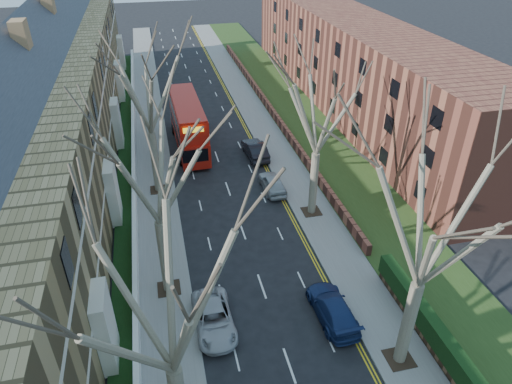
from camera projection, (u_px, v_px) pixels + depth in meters
pavement_left at (151, 136)px, 47.27m from camera, size 3.00×102.00×0.12m
pavement_right at (263, 125)px, 49.59m from camera, size 3.00×102.00×0.12m
terrace_left at (48, 125)px, 36.28m from camera, size 9.70×78.00×13.60m
flats_right at (351, 63)px, 52.50m from camera, size 13.97×54.00×10.00m
front_wall_left at (134, 170)px, 40.05m from camera, size 0.30×78.00×1.00m
grass_verge_right at (302, 121)px, 50.42m from camera, size 6.00×102.00×0.06m
tree_left_mid at (162, 288)px, 15.06m from camera, size 10.50×10.50×14.71m
tree_left_far at (151, 159)px, 23.48m from camera, size 10.15×10.15×14.22m
tree_left_dist at (144, 80)px, 33.21m from camera, size 10.50×10.50×14.71m
tree_right_mid at (437, 210)px, 18.92m from camera, size 10.50×10.50×14.71m
tree_right_far at (320, 100)px, 30.63m from camera, size 10.15×10.15×14.22m
double_decker_bus at (188, 125)px, 44.15m from camera, size 3.01×11.17×4.64m
car_left_far at (214, 318)px, 25.59m from camera, size 2.19×4.65×1.28m
car_right_near at (333, 308)px, 26.17m from camera, size 2.05×4.79×1.38m
car_right_mid at (272, 183)px, 38.01m from camera, size 1.74×4.15×1.40m
car_right_far at (255, 149)px, 43.12m from camera, size 1.87×4.76×1.54m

